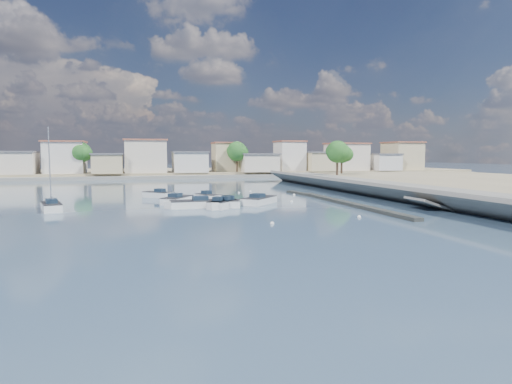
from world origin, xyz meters
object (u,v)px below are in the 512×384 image
motorboat_a (227,203)px  motorboat_e (178,200)px  motorboat_d (223,205)px  motorboat_h (261,200)px  motorboat_g (209,198)px  motorboat_f (156,195)px  motorboat_c (193,204)px  sailboat (51,206)px  motorboat_b (220,204)px

motorboat_a → motorboat_e: same height
motorboat_d → motorboat_h: bearing=31.0°
motorboat_g → motorboat_f: bearing=138.4°
motorboat_c → sailboat: 14.93m
motorboat_a → sailboat: (-18.80, 1.29, 0.04)m
motorboat_c → motorboat_f: 12.95m
motorboat_d → motorboat_g: size_ratio=1.04×
motorboat_a → motorboat_b: bearing=-130.2°
motorboat_b → motorboat_c: size_ratio=0.66×
motorboat_c → motorboat_b: bearing=-13.6°
motorboat_e → motorboat_d: bearing=-54.7°
motorboat_a → motorboat_e: size_ratio=0.94×
motorboat_b → motorboat_d: (0.29, -0.54, -0.00)m
motorboat_h → motorboat_g: bearing=138.0°
motorboat_h → motorboat_a: bearing=-163.0°
motorboat_e → motorboat_h: (9.57, -3.09, 0.00)m
sailboat → motorboat_g: bearing=15.6°
motorboat_d → motorboat_f: bearing=116.1°
motorboat_d → motorboat_h: 6.03m
motorboat_c → motorboat_g: bearing=66.4°
motorboat_b → motorboat_h: bearing=25.3°
sailboat → motorboat_c: bearing=-6.9°
motorboat_h → sailboat: size_ratio=0.63×
motorboat_h → sailboat: bearing=-179.8°
motorboat_h → motorboat_c: bearing=-167.5°
motorboat_b → sailboat: 17.94m
motorboat_g → sailboat: size_ratio=0.45×
motorboat_c → sailboat: size_ratio=0.70×
motorboat_e → motorboat_c: bearing=-76.8°
motorboat_g → sailboat: (-17.77, -4.97, 0.04)m
motorboat_a → motorboat_e: 6.80m
motorboat_b → motorboat_e: same height
motorboat_c → sailboat: bearing=173.1°
motorboat_f → motorboat_g: bearing=-41.6°
motorboat_d → motorboat_b: bearing=118.2°
motorboat_d → sailboat: bearing=170.4°
motorboat_a → motorboat_h: 4.63m
motorboat_a → motorboat_g: 6.35m
motorboat_a → motorboat_e: bearing=139.1°
motorboat_e → motorboat_g: bearing=23.8°
motorboat_c → motorboat_h: (8.41, 1.86, -0.00)m
motorboat_a → motorboat_c: bearing=-172.7°
motorboat_a → motorboat_c: same height
motorboat_g → motorboat_d: bearing=-88.0°
sailboat → motorboat_a: bearing=-3.9°
motorboat_c → motorboat_f: size_ratio=1.50×
motorboat_a → sailboat: bearing=176.1°
motorboat_a → motorboat_f: (-7.45, 11.97, -0.00)m
motorboat_f → motorboat_e: bearing=-72.9°
motorboat_b → motorboat_f: bearing=116.0°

